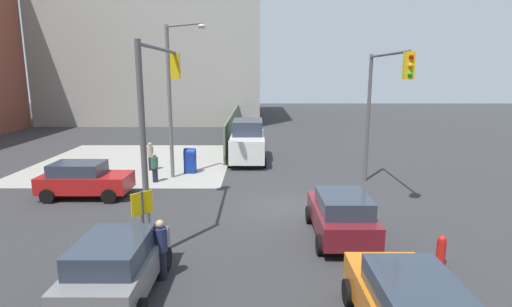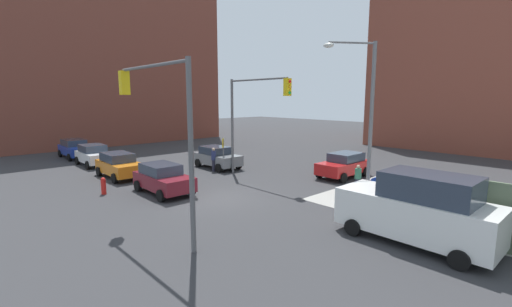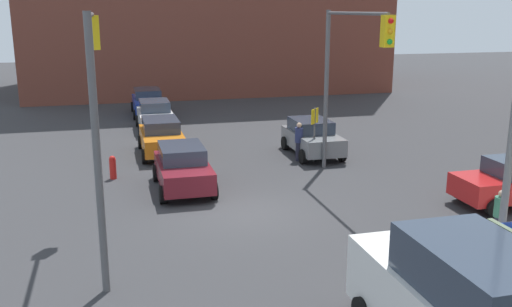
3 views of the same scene
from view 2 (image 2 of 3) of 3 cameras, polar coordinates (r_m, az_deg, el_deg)
ground_plane at (r=18.26m, az=-5.99°, el=-7.45°), size 120.00×120.00×0.00m
sidewalk_corner at (r=20.75m, az=31.70°, el=-6.74°), size 12.00×12.00×0.01m
building_brick_west at (r=48.52m, az=-26.34°, el=14.57°), size 16.00×28.00×21.16m
traffic_signal_nw_corner at (r=22.25m, az=-0.62°, el=7.67°), size 5.45×0.36×6.50m
traffic_signal_se_corner at (r=13.07m, az=-15.81°, el=6.32°), size 5.44×0.36×6.50m
street_lamp_corner at (r=18.35m, az=17.70°, el=7.16°), size 1.74×2.26×8.00m
warning_sign_two_way at (r=24.70m, az=-5.49°, el=0.80°), size 0.48×0.48×2.40m
mailbox_blue at (r=17.88m, az=19.68°, el=-5.76°), size 0.56×0.64×1.43m
fire_hydrant at (r=20.59m, az=-24.08°, el=-4.90°), size 0.26×0.26×0.94m
coupe_blue at (r=34.34m, az=-27.93°, el=0.77°), size 4.37×2.02×1.62m
coupe_orange at (r=24.48m, az=-21.82°, el=-1.78°), size 4.10×2.02×1.62m
coupe_white at (r=29.73m, az=-25.41°, el=-0.19°), size 3.83×2.02×1.62m
coupe_maroon at (r=19.64m, az=-15.24°, el=-4.00°), size 3.98×2.02×1.62m
coupe_red at (r=23.54m, az=14.42°, el=-1.82°), size 2.02×3.95×1.62m
sedan_gray at (r=26.01m, az=-6.49°, el=-0.57°), size 3.90×2.02×1.62m
van_white_delivery at (r=13.68m, az=25.37°, el=-8.38°), size 5.40×2.32×2.62m
pedestrian_crossing at (r=19.75m, az=24.48°, el=-4.41°), size 0.36×0.36×1.65m
pedestrian_waiting at (r=20.09m, az=16.62°, el=-3.92°), size 0.36×0.36×1.54m
pedestrian_walking_north at (r=24.81m, az=-7.06°, el=-0.93°), size 0.36×0.36×1.72m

